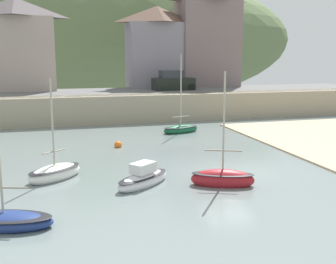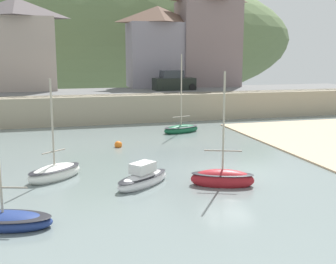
{
  "view_description": "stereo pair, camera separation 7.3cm",
  "coord_description": "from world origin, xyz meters",
  "px_view_note": "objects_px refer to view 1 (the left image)",
  "views": [
    {
      "loc": [
        -8.53,
        -19.28,
        5.86
      ],
      "look_at": [
        -2.69,
        1.78,
        1.81
      ],
      "focal_mm": 44.72,
      "sensor_mm": 36.0,
      "label": 1
    },
    {
      "loc": [
        -8.46,
        -19.3,
        5.86
      ],
      "look_at": [
        -2.69,
        1.78,
        1.81
      ],
      "focal_mm": 44.72,
      "sensor_mm": 36.0,
      "label": 2
    }
  ],
  "objects_px": {
    "waterfront_building_right": "(207,34)",
    "rowboat_small_beached": "(223,178)",
    "dinghy_open_wooden": "(143,179)",
    "mooring_buoy": "(118,145)",
    "church_with_spire": "(209,15)",
    "waterfront_building_left": "(17,44)",
    "waterfront_building_centre": "(157,46)",
    "sailboat_tall_mast": "(181,129)",
    "motorboat_with_cabin": "(4,220)",
    "parked_car_near_slipway": "(173,82)",
    "sailboat_white_hull": "(55,173)"
  },
  "relations": [
    {
      "from": "waterfront_building_centre",
      "to": "mooring_buoy",
      "type": "xyz_separation_m",
      "value": [
        -7.2,
        -18.28,
        -6.61
      ]
    },
    {
      "from": "church_with_spire",
      "to": "rowboat_small_beached",
      "type": "xyz_separation_m",
      "value": [
        -11.27,
        -31.52,
        -10.22
      ]
    },
    {
      "from": "motorboat_with_cabin",
      "to": "parked_car_near_slipway",
      "type": "relative_size",
      "value": 1.02
    },
    {
      "from": "dinghy_open_wooden",
      "to": "mooring_buoy",
      "type": "xyz_separation_m",
      "value": [
        0.13,
        8.27,
        -0.16
      ]
    },
    {
      "from": "church_with_spire",
      "to": "mooring_buoy",
      "type": "relative_size",
      "value": 31.86
    },
    {
      "from": "church_with_spire",
      "to": "sailboat_white_hull",
      "type": "relative_size",
      "value": 3.17
    },
    {
      "from": "sailboat_tall_mast",
      "to": "motorboat_with_cabin",
      "type": "height_order",
      "value": "sailboat_tall_mast"
    },
    {
      "from": "waterfront_building_centre",
      "to": "rowboat_small_beached",
      "type": "bearing_deg",
      "value": -97.96
    },
    {
      "from": "waterfront_building_left",
      "to": "motorboat_with_cabin",
      "type": "relative_size",
      "value": 2.11
    },
    {
      "from": "waterfront_building_left",
      "to": "sailboat_tall_mast",
      "type": "height_order",
      "value": "waterfront_building_left"
    },
    {
      "from": "waterfront_building_centre",
      "to": "motorboat_with_cabin",
      "type": "xyz_separation_m",
      "value": [
        -12.95,
        -29.85,
        -6.53
      ]
    },
    {
      "from": "sailboat_tall_mast",
      "to": "parked_car_near_slipway",
      "type": "distance_m",
      "value": 10.54
    },
    {
      "from": "waterfront_building_right",
      "to": "rowboat_small_beached",
      "type": "relative_size",
      "value": 2.09
    },
    {
      "from": "waterfront_building_left",
      "to": "church_with_spire",
      "type": "bearing_deg",
      "value": 10.48
    },
    {
      "from": "church_with_spire",
      "to": "motorboat_with_cabin",
      "type": "height_order",
      "value": "church_with_spire"
    },
    {
      "from": "waterfront_building_right",
      "to": "dinghy_open_wooden",
      "type": "height_order",
      "value": "waterfront_building_right"
    },
    {
      "from": "waterfront_building_centre",
      "to": "parked_car_near_slipway",
      "type": "distance_m",
      "value": 5.75
    },
    {
      "from": "church_with_spire",
      "to": "sailboat_tall_mast",
      "type": "height_order",
      "value": "church_with_spire"
    },
    {
      "from": "motorboat_with_cabin",
      "to": "parked_car_near_slipway",
      "type": "xyz_separation_m",
      "value": [
        13.42,
        25.35,
        2.97
      ]
    },
    {
      "from": "sailboat_tall_mast",
      "to": "sailboat_white_hull",
      "type": "relative_size",
      "value": 1.22
    },
    {
      "from": "motorboat_with_cabin",
      "to": "rowboat_small_beached",
      "type": "xyz_separation_m",
      "value": [
        9.1,
        2.32,
        0.1
      ]
    },
    {
      "from": "waterfront_building_left",
      "to": "waterfront_building_centre",
      "type": "bearing_deg",
      "value": 0.0
    },
    {
      "from": "motorboat_with_cabin",
      "to": "dinghy_open_wooden",
      "type": "xyz_separation_m",
      "value": [
        5.62,
        3.3,
        0.07
      ]
    },
    {
      "from": "waterfront_building_left",
      "to": "church_with_spire",
      "type": "height_order",
      "value": "church_with_spire"
    },
    {
      "from": "mooring_buoy",
      "to": "church_with_spire",
      "type": "bearing_deg",
      "value": 56.72
    },
    {
      "from": "dinghy_open_wooden",
      "to": "sailboat_white_hull",
      "type": "bearing_deg",
      "value": 113.31
    },
    {
      "from": "motorboat_with_cabin",
      "to": "sailboat_tall_mast",
      "type": "bearing_deg",
      "value": 72.03
    },
    {
      "from": "church_with_spire",
      "to": "parked_car_near_slipway",
      "type": "distance_m",
      "value": 13.22
    },
    {
      "from": "sailboat_tall_mast",
      "to": "dinghy_open_wooden",
      "type": "height_order",
      "value": "sailboat_tall_mast"
    },
    {
      "from": "parked_car_near_slipway",
      "to": "motorboat_with_cabin",
      "type": "bearing_deg",
      "value": -120.34
    },
    {
      "from": "waterfront_building_right",
      "to": "dinghy_open_wooden",
      "type": "relative_size",
      "value": 3.56
    },
    {
      "from": "waterfront_building_right",
      "to": "church_with_spire",
      "type": "relative_size",
      "value": 0.71
    },
    {
      "from": "sailboat_tall_mast",
      "to": "sailboat_white_hull",
      "type": "distance_m",
      "value": 13.77
    },
    {
      "from": "mooring_buoy",
      "to": "sailboat_tall_mast",
      "type": "bearing_deg",
      "value": 35.66
    },
    {
      "from": "sailboat_white_hull",
      "to": "waterfront_building_centre",
      "type": "bearing_deg",
      "value": 27.06
    },
    {
      "from": "sailboat_tall_mast",
      "to": "dinghy_open_wooden",
      "type": "bearing_deg",
      "value": -131.62
    },
    {
      "from": "waterfront_building_right",
      "to": "church_with_spire",
      "type": "distance_m",
      "value": 5.01
    },
    {
      "from": "waterfront_building_left",
      "to": "motorboat_with_cabin",
      "type": "bearing_deg",
      "value": -87.58
    },
    {
      "from": "church_with_spire",
      "to": "sailboat_white_hull",
      "type": "xyz_separation_m",
      "value": [
        -18.61,
        -28.42,
        -10.25
      ]
    },
    {
      "from": "waterfront_building_right",
      "to": "sailboat_tall_mast",
      "type": "height_order",
      "value": "waterfront_building_right"
    },
    {
      "from": "church_with_spire",
      "to": "waterfront_building_centre",
      "type": "bearing_deg",
      "value": -151.68
    },
    {
      "from": "waterfront_building_left",
      "to": "church_with_spire",
      "type": "distance_m",
      "value": 22.3
    },
    {
      "from": "motorboat_with_cabin",
      "to": "parked_car_near_slipway",
      "type": "distance_m",
      "value": 28.83
    },
    {
      "from": "parked_car_near_slipway",
      "to": "mooring_buoy",
      "type": "height_order",
      "value": "parked_car_near_slipway"
    },
    {
      "from": "rowboat_small_beached",
      "to": "mooring_buoy",
      "type": "height_order",
      "value": "rowboat_small_beached"
    },
    {
      "from": "waterfront_building_centre",
      "to": "parked_car_near_slipway",
      "type": "bearing_deg",
      "value": -84.11
    },
    {
      "from": "waterfront_building_centre",
      "to": "motorboat_with_cabin",
      "type": "distance_m",
      "value": 33.18
    },
    {
      "from": "dinghy_open_wooden",
      "to": "mooring_buoy",
      "type": "bearing_deg",
      "value": 51.28
    },
    {
      "from": "sailboat_white_hull",
      "to": "mooring_buoy",
      "type": "distance_m",
      "value": 7.32
    },
    {
      "from": "church_with_spire",
      "to": "rowboat_small_beached",
      "type": "distance_m",
      "value": 35.0
    }
  ]
}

